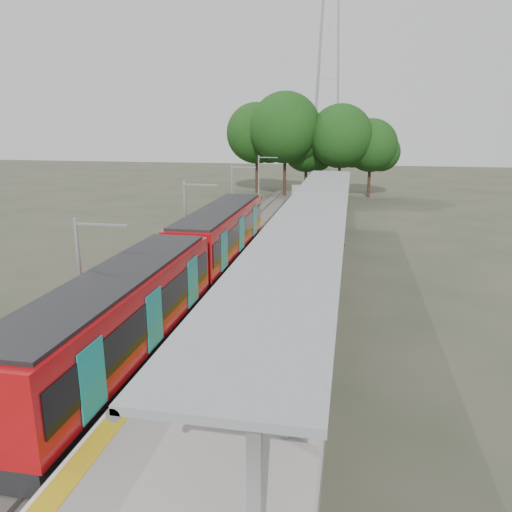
{
  "coord_description": "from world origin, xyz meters",
  "views": [
    {
      "loc": [
        3.36,
        -9.0,
        8.7
      ],
      "look_at": [
        -1.13,
        14.46,
        2.3
      ],
      "focal_mm": 35.0,
      "sensor_mm": 36.0,
      "label": 1
    }
  ],
  "objects_px": {
    "info_pillar_far": "(327,231)",
    "litter_bin": "(301,264)",
    "train": "(183,264)",
    "info_pillar_near": "(283,306)",
    "bench_near": "(304,382)",
    "bench_far": "(336,241)",
    "bench_mid": "(297,315)"
  },
  "relations": [
    {
      "from": "info_pillar_far",
      "to": "litter_bin",
      "type": "relative_size",
      "value": 1.8
    },
    {
      "from": "litter_bin",
      "to": "bench_near",
      "type": "bearing_deg",
      "value": -83.79
    },
    {
      "from": "bench_mid",
      "to": "litter_bin",
      "type": "height_order",
      "value": "litter_bin"
    },
    {
      "from": "bench_far",
      "to": "info_pillar_far",
      "type": "bearing_deg",
      "value": 88.79
    },
    {
      "from": "train",
      "to": "info_pillar_far",
      "type": "relative_size",
      "value": 15.88
    },
    {
      "from": "train",
      "to": "info_pillar_near",
      "type": "height_order",
      "value": "train"
    },
    {
      "from": "bench_mid",
      "to": "info_pillar_far",
      "type": "distance_m",
      "value": 14.73
    },
    {
      "from": "bench_far",
      "to": "info_pillar_far",
      "type": "relative_size",
      "value": 0.91
    },
    {
      "from": "bench_far",
      "to": "bench_near",
      "type": "bearing_deg",
      "value": -110.2
    },
    {
      "from": "train",
      "to": "info_pillar_near",
      "type": "bearing_deg",
      "value": -35.32
    },
    {
      "from": "bench_near",
      "to": "bench_mid",
      "type": "relative_size",
      "value": 1.02
    },
    {
      "from": "info_pillar_near",
      "to": "info_pillar_far",
      "type": "bearing_deg",
      "value": 65.94
    },
    {
      "from": "bench_mid",
      "to": "info_pillar_near",
      "type": "distance_m",
      "value": 0.77
    },
    {
      "from": "info_pillar_far",
      "to": "train",
      "type": "bearing_deg",
      "value": -107.49
    },
    {
      "from": "bench_mid",
      "to": "info_pillar_far",
      "type": "bearing_deg",
      "value": 110.81
    },
    {
      "from": "info_pillar_near",
      "to": "litter_bin",
      "type": "relative_size",
      "value": 1.66
    },
    {
      "from": "train",
      "to": "bench_mid",
      "type": "xyz_separation_m",
      "value": [
        6.03,
        -4.22,
        -0.58
      ]
    },
    {
      "from": "bench_near",
      "to": "bench_far",
      "type": "distance_m",
      "value": 17.71
    },
    {
      "from": "info_pillar_far",
      "to": "litter_bin",
      "type": "height_order",
      "value": "info_pillar_far"
    },
    {
      "from": "litter_bin",
      "to": "bench_mid",
      "type": "bearing_deg",
      "value": -85.32
    },
    {
      "from": "bench_far",
      "to": "info_pillar_near",
      "type": "xyz_separation_m",
      "value": [
        -1.7,
        -12.22,
        0.15
      ]
    },
    {
      "from": "bench_near",
      "to": "litter_bin",
      "type": "relative_size",
      "value": 1.46
    },
    {
      "from": "info_pillar_near",
      "to": "litter_bin",
      "type": "bearing_deg",
      "value": 69.79
    },
    {
      "from": "train",
      "to": "info_pillar_far",
      "type": "height_order",
      "value": "train"
    },
    {
      "from": "bench_far",
      "to": "litter_bin",
      "type": "distance_m",
      "value": 5.53
    },
    {
      "from": "bench_mid",
      "to": "info_pillar_near",
      "type": "height_order",
      "value": "info_pillar_near"
    },
    {
      "from": "bench_far",
      "to": "info_pillar_near",
      "type": "height_order",
      "value": "info_pillar_near"
    },
    {
      "from": "bench_mid",
      "to": "info_pillar_near",
      "type": "relative_size",
      "value": 0.86
    },
    {
      "from": "train",
      "to": "bench_near",
      "type": "distance_m",
      "value": 11.54
    },
    {
      "from": "info_pillar_near",
      "to": "info_pillar_far",
      "type": "relative_size",
      "value": 0.92
    },
    {
      "from": "bench_mid",
      "to": "info_pillar_near",
      "type": "xyz_separation_m",
      "value": [
        -0.63,
        0.39,
        0.22
      ]
    },
    {
      "from": "train",
      "to": "info_pillar_far",
      "type": "distance_m",
      "value": 12.31
    }
  ]
}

